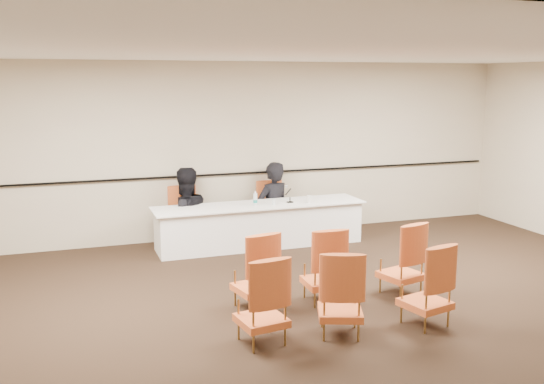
% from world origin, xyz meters
% --- Properties ---
extents(floor, '(10.00, 10.00, 0.00)m').
position_xyz_m(floor, '(0.00, 0.00, 0.00)').
color(floor, black).
rests_on(floor, ground).
extents(ceiling, '(10.00, 10.00, 0.00)m').
position_xyz_m(ceiling, '(0.00, 0.00, 3.00)').
color(ceiling, white).
rests_on(ceiling, ground).
extents(wall_back, '(10.00, 0.04, 3.00)m').
position_xyz_m(wall_back, '(0.00, 4.00, 1.50)').
color(wall_back, beige).
rests_on(wall_back, ground).
extents(wall_rail, '(9.80, 0.04, 0.03)m').
position_xyz_m(wall_rail, '(0.00, 3.96, 1.10)').
color(wall_rail, black).
rests_on(wall_rail, wall_back).
extents(panel_table, '(3.48, 0.83, 0.70)m').
position_xyz_m(panel_table, '(0.06, 3.20, 0.35)').
color(panel_table, white).
rests_on(panel_table, ground).
extents(panelist_main, '(0.78, 0.64, 1.83)m').
position_xyz_m(panelist_main, '(0.47, 3.73, 0.39)').
color(panelist_main, black).
rests_on(panelist_main, ground).
extents(panelist_main_chair, '(0.50, 0.50, 0.95)m').
position_xyz_m(panelist_main_chair, '(0.47, 3.73, 0.47)').
color(panelist_main_chair, '#D36326').
rests_on(panelist_main_chair, ground).
extents(panelist_second, '(0.99, 0.82, 1.83)m').
position_xyz_m(panelist_second, '(-1.08, 3.72, 0.37)').
color(panelist_second, black).
rests_on(panelist_second, ground).
extents(panelist_second_chair, '(0.50, 0.50, 0.95)m').
position_xyz_m(panelist_second_chair, '(-1.08, 3.72, 0.47)').
color(panelist_second_chair, '#D36326').
rests_on(panelist_second_chair, ground).
extents(papers, '(0.37, 0.34, 0.00)m').
position_xyz_m(papers, '(0.58, 3.18, 0.70)').
color(papers, white).
rests_on(papers, panel_table).
extents(microphone, '(0.12, 0.21, 0.29)m').
position_xyz_m(microphone, '(0.57, 3.15, 0.84)').
color(microphone, black).
rests_on(microphone, panel_table).
extents(water_bottle, '(0.09, 0.09, 0.23)m').
position_xyz_m(water_bottle, '(-0.03, 3.16, 0.81)').
color(water_bottle, teal).
rests_on(water_bottle, panel_table).
extents(drinking_glass, '(0.08, 0.08, 0.10)m').
position_xyz_m(drinking_glass, '(0.26, 3.08, 0.75)').
color(drinking_glass, silver).
rests_on(drinking_glass, panel_table).
extents(coffee_cup, '(0.09, 0.09, 0.12)m').
position_xyz_m(coffee_cup, '(0.86, 3.05, 0.76)').
color(coffee_cup, silver).
rests_on(coffee_cup, panel_table).
extents(aud_chair_front_left, '(0.59, 0.59, 0.95)m').
position_xyz_m(aud_chair_front_left, '(-0.85, 0.59, 0.47)').
color(aud_chair_front_left, '#D36326').
rests_on(aud_chair_front_left, ground).
extents(aud_chair_front_mid, '(0.52, 0.52, 0.95)m').
position_xyz_m(aud_chair_front_mid, '(0.00, 0.52, 0.47)').
color(aud_chair_front_mid, '#D36326').
rests_on(aud_chair_front_mid, ground).
extents(aud_chair_front_right, '(0.61, 0.61, 0.95)m').
position_xyz_m(aud_chair_front_right, '(1.04, 0.44, 0.47)').
color(aud_chair_front_right, '#D36326').
rests_on(aud_chair_front_right, ground).
extents(aud_chair_back_left, '(0.57, 0.57, 0.95)m').
position_xyz_m(aud_chair_back_left, '(-1.09, -0.37, 0.47)').
color(aud_chair_back_left, '#D36326').
rests_on(aud_chair_back_left, ground).
extents(aud_chair_back_mid, '(0.65, 0.65, 0.95)m').
position_xyz_m(aud_chair_back_mid, '(-0.23, -0.44, 0.47)').
color(aud_chair_back_mid, '#D36326').
rests_on(aud_chair_back_mid, ground).
extents(aud_chair_back_right, '(0.60, 0.60, 0.95)m').
position_xyz_m(aud_chair_back_right, '(0.78, -0.51, 0.47)').
color(aud_chair_back_right, '#D36326').
rests_on(aud_chair_back_right, ground).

